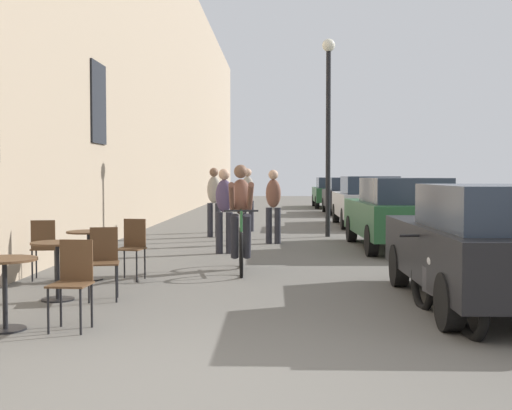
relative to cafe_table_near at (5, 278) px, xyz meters
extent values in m
plane|color=#5B5954|center=(2.10, -1.77, -0.52)|extent=(88.00, 88.00, 0.00)
cube|color=tan|center=(-1.35, 12.23, 4.39)|extent=(0.50, 68.00, 9.82)
cube|color=black|center=(-1.08, 7.54, 2.53)|extent=(0.04, 1.10, 1.70)
cylinder|color=black|center=(0.00, 0.00, -0.51)|extent=(0.40, 0.40, 0.02)
cylinder|color=black|center=(0.00, 0.00, -0.16)|extent=(0.05, 0.05, 0.67)
cylinder|color=#4C331E|center=(0.00, 0.00, 0.19)|extent=(0.64, 0.64, 0.02)
cylinder|color=black|center=(0.81, -0.17, -0.30)|extent=(0.02, 0.02, 0.45)
cylinder|color=black|center=(0.49, -0.15, -0.30)|extent=(0.02, 0.02, 0.45)
cylinder|color=black|center=(0.83, 0.15, -0.30)|extent=(0.02, 0.02, 0.45)
cylinder|color=black|center=(0.50, 0.17, -0.30)|extent=(0.02, 0.02, 0.45)
cube|color=#4C331E|center=(0.66, 0.00, -0.06)|extent=(0.40, 0.40, 0.02)
cube|color=#4C331E|center=(0.67, 0.18, 0.16)|extent=(0.34, 0.04, 0.42)
cylinder|color=black|center=(-0.01, 1.60, -0.51)|extent=(0.40, 0.40, 0.02)
cylinder|color=black|center=(-0.01, 1.60, -0.16)|extent=(0.05, 0.05, 0.67)
cylinder|color=#4C331E|center=(-0.01, 1.60, 0.19)|extent=(0.64, 0.64, 0.02)
cylinder|color=black|center=(0.75, 1.47, -0.30)|extent=(0.02, 0.02, 0.45)
cylinder|color=black|center=(0.44, 1.41, -0.30)|extent=(0.02, 0.02, 0.45)
cylinder|color=black|center=(0.69, 1.79, -0.30)|extent=(0.02, 0.02, 0.45)
cylinder|color=black|center=(0.37, 1.73, -0.30)|extent=(0.02, 0.02, 0.45)
cube|color=#4C331E|center=(0.56, 1.60, -0.06)|extent=(0.45, 0.45, 0.02)
cube|color=#4C331E|center=(0.53, 1.78, 0.16)|extent=(0.34, 0.09, 0.42)
cylinder|color=black|center=(-0.08, 3.20, -0.51)|extent=(0.40, 0.40, 0.02)
cylinder|color=black|center=(-0.08, 3.20, -0.16)|extent=(0.05, 0.05, 0.67)
cylinder|color=#4C331E|center=(-0.08, 3.20, 0.19)|extent=(0.64, 0.64, 0.02)
cylinder|color=black|center=(-0.91, 3.33, -0.30)|extent=(0.02, 0.02, 0.45)
cylinder|color=black|center=(-0.59, 3.39, -0.30)|extent=(0.02, 0.02, 0.45)
cylinder|color=black|center=(-0.85, 3.01, -0.30)|extent=(0.02, 0.02, 0.45)
cylinder|color=black|center=(-0.53, 3.07, -0.30)|extent=(0.02, 0.02, 0.45)
cube|color=#4C331E|center=(-0.72, 3.20, -0.06)|extent=(0.44, 0.44, 0.02)
cube|color=#4C331E|center=(-0.69, 3.02, 0.16)|extent=(0.34, 0.08, 0.42)
cylinder|color=black|center=(0.67, 3.01, -0.30)|extent=(0.02, 0.02, 0.45)
cylinder|color=black|center=(0.35, 3.07, -0.30)|extent=(0.02, 0.02, 0.45)
cylinder|color=black|center=(0.73, 3.33, -0.30)|extent=(0.02, 0.02, 0.45)
cylinder|color=black|center=(0.41, 3.39, -0.30)|extent=(0.02, 0.02, 0.45)
cube|color=#4C331E|center=(0.54, 3.20, -0.06)|extent=(0.44, 0.44, 0.02)
cube|color=#4C331E|center=(0.57, 3.38, 0.16)|extent=(0.34, 0.08, 0.42)
torus|color=black|center=(2.15, 3.56, -0.19)|extent=(0.10, 0.71, 0.71)
torus|color=black|center=(2.08, 4.61, -0.19)|extent=(0.10, 0.71, 0.71)
cylinder|color=#2D6B38|center=(2.09, 4.52, 0.09)|extent=(0.05, 0.22, 0.58)
cylinder|color=#2D6B38|center=(2.12, 4.02, 0.43)|extent=(0.09, 0.82, 0.14)
cylinder|color=#2D6B38|center=(2.15, 3.59, 0.14)|extent=(0.04, 0.09, 0.67)
cylinder|color=#2D6B38|center=(2.12, 4.11, -0.15)|extent=(0.10, 1.00, 0.12)
cylinder|color=black|center=(2.15, 3.61, 0.48)|extent=(0.52, 0.06, 0.03)
ellipsoid|color=black|center=(2.09, 4.43, 0.41)|extent=(0.12, 0.24, 0.06)
ellipsoid|color=brown|center=(2.10, 4.35, 0.68)|extent=(0.36, 0.37, 0.59)
sphere|color=brown|center=(2.10, 4.31, 1.08)|extent=(0.22, 0.22, 0.22)
cylinder|color=#26262D|center=(2.21, 4.28, 0.03)|extent=(0.16, 0.40, 0.75)
cylinder|color=#26262D|center=(2.01, 4.27, 0.03)|extent=(0.16, 0.40, 0.75)
cylinder|color=brown|center=(2.27, 3.97, 0.68)|extent=(0.15, 0.75, 0.48)
cylinder|color=brown|center=(1.98, 3.95, 0.68)|extent=(0.12, 0.75, 0.48)
cylinder|color=#26262D|center=(1.55, 6.57, -0.11)|extent=(0.14, 0.14, 0.81)
cylinder|color=#26262D|center=(1.75, 6.58, -0.11)|extent=(0.14, 0.14, 0.81)
ellipsoid|color=#4C3D5B|center=(1.65, 6.57, 0.61)|extent=(0.35, 0.26, 0.64)
sphere|color=tan|center=(1.65, 6.57, 1.03)|extent=(0.22, 0.22, 0.22)
cylinder|color=#26262D|center=(2.69, 8.48, -0.12)|extent=(0.14, 0.14, 0.81)
cylinder|color=#26262D|center=(2.50, 8.51, -0.12)|extent=(0.14, 0.14, 0.81)
ellipsoid|color=brown|center=(2.59, 8.49, 0.61)|extent=(0.38, 0.30, 0.64)
sphere|color=tan|center=(2.59, 8.49, 1.03)|extent=(0.22, 0.22, 0.22)
cylinder|color=#26262D|center=(1.21, 10.02, -0.10)|extent=(0.14, 0.14, 0.84)
cylinder|color=#26262D|center=(1.01, 10.05, -0.10)|extent=(0.14, 0.14, 0.84)
ellipsoid|color=#9E9384|center=(1.11, 10.03, 0.66)|extent=(0.37, 0.28, 0.67)
sphere|color=brown|center=(1.11, 10.03, 1.09)|extent=(0.22, 0.22, 0.22)
cylinder|color=#26262D|center=(1.97, 11.73, -0.10)|extent=(0.14, 0.14, 0.84)
cylinder|color=#26262D|center=(1.77, 11.71, -0.10)|extent=(0.14, 0.14, 0.84)
ellipsoid|color=#9E9384|center=(1.87, 11.72, 0.66)|extent=(0.36, 0.27, 0.67)
sphere|color=tan|center=(1.87, 11.72, 1.09)|extent=(0.22, 0.22, 0.22)
cylinder|color=black|center=(3.94, 10.22, 1.78)|extent=(0.12, 0.12, 4.60)
sphere|color=silver|center=(3.94, 10.22, 4.22)|extent=(0.32, 0.32, 0.32)
cube|color=black|center=(5.16, 1.45, 0.10)|extent=(1.70, 4.05, 0.66)
cube|color=#283342|center=(5.16, 0.96, 0.67)|extent=(1.42, 2.19, 0.49)
cylinder|color=black|center=(4.38, 2.77, -0.23)|extent=(0.19, 0.58, 0.58)
cylinder|color=black|center=(5.90, 2.78, -0.23)|extent=(0.19, 0.58, 0.58)
cylinder|color=black|center=(4.41, 0.11, -0.23)|extent=(0.19, 0.58, 0.58)
cube|color=#23512D|center=(5.22, 7.62, 0.12)|extent=(1.85, 4.22, 0.68)
cube|color=#283342|center=(5.24, 7.12, 0.71)|extent=(1.52, 2.30, 0.50)
cylinder|color=black|center=(4.40, 8.98, -0.22)|extent=(0.21, 0.61, 0.60)
cylinder|color=black|center=(5.97, 9.02, -0.22)|extent=(0.21, 0.61, 0.60)
cylinder|color=black|center=(4.48, 6.22, -0.22)|extent=(0.21, 0.61, 0.60)
cylinder|color=black|center=(6.05, 6.27, -0.22)|extent=(0.21, 0.61, 0.60)
cube|color=#B7B7BC|center=(5.37, 13.85, 0.13)|extent=(1.76, 4.23, 0.69)
cube|color=#283342|center=(5.37, 13.34, 0.73)|extent=(1.48, 2.28, 0.51)
cylinder|color=black|center=(4.57, 15.24, -0.22)|extent=(0.20, 0.61, 0.61)
cylinder|color=black|center=(6.16, 15.24, -0.22)|extent=(0.20, 0.61, 0.61)
cylinder|color=black|center=(4.58, 12.45, -0.22)|extent=(0.20, 0.61, 0.61)
cylinder|color=black|center=(6.17, 12.46, -0.22)|extent=(0.20, 0.61, 0.61)
cube|color=black|center=(5.39, 20.14, 0.10)|extent=(1.69, 4.06, 0.66)
cube|color=#283342|center=(5.39, 19.65, 0.68)|extent=(1.41, 2.19, 0.49)
cylinder|color=black|center=(4.63, 21.48, -0.23)|extent=(0.19, 0.58, 0.58)
cylinder|color=black|center=(6.16, 21.48, -0.23)|extent=(0.19, 0.58, 0.58)
cylinder|color=black|center=(4.63, 18.81, -0.23)|extent=(0.19, 0.58, 0.58)
cylinder|color=black|center=(6.16, 18.80, -0.23)|extent=(0.19, 0.58, 0.58)
cube|color=#23512D|center=(5.22, 25.36, 0.09)|extent=(1.66, 4.00, 0.65)
cube|color=#283342|center=(5.22, 24.88, 0.66)|extent=(1.39, 2.16, 0.48)
cylinder|color=black|center=(4.46, 26.68, -0.23)|extent=(0.19, 0.58, 0.58)
cylinder|color=black|center=(5.97, 26.68, -0.23)|extent=(0.19, 0.58, 0.58)
cylinder|color=black|center=(4.46, 24.03, -0.23)|extent=(0.19, 0.58, 0.58)
cylinder|color=black|center=(5.97, 24.03, -0.23)|extent=(0.19, 0.58, 0.58)
torus|color=black|center=(4.39, 1.29, -0.22)|extent=(0.16, 0.70, 0.69)
torus|color=black|center=(4.55, -0.15, -0.22)|extent=(0.17, 0.71, 0.70)
cube|color=#333338|center=(4.47, 0.57, -0.12)|extent=(0.32, 0.78, 0.28)
ellipsoid|color=#B7B7BC|center=(4.46, 0.67, 0.10)|extent=(0.33, 0.55, 0.24)
cube|color=black|center=(4.50, 0.29, 0.08)|extent=(0.29, 0.46, 0.10)
cylinder|color=black|center=(4.40, 1.19, 0.33)|extent=(0.62, 0.10, 0.03)
camera|label=1|loc=(2.72, -6.51, 1.02)|focal=47.05mm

